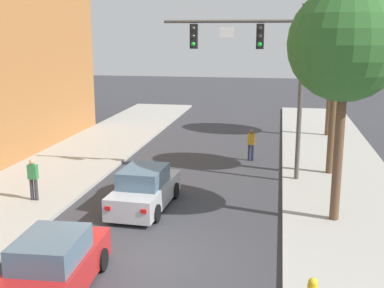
{
  "coord_description": "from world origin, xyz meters",
  "views": [
    {
      "loc": [
        3.73,
        -12.7,
        6.48
      ],
      "look_at": [
        0.25,
        6.61,
        2.0
      ],
      "focal_mm": 45.73,
      "sensor_mm": 36.0,
      "label": 1
    }
  ],
  "objects_px": {
    "car_following_red": "(54,267)",
    "street_tree_nearest": "(346,45)",
    "traffic_signal_mast": "(262,61)",
    "pedestrian_crossing_road": "(251,143)",
    "street_tree_second": "(337,45)",
    "pedestrian_sidewalk_left_walker": "(33,177)",
    "street_tree_third": "(333,35)",
    "car_lead_silver": "(145,190)"
  },
  "relations": [
    {
      "from": "street_tree_nearest",
      "to": "traffic_signal_mast",
      "type": "bearing_deg",
      "value": 121.13
    },
    {
      "from": "traffic_signal_mast",
      "to": "car_lead_silver",
      "type": "bearing_deg",
      "value": -132.61
    },
    {
      "from": "car_following_red",
      "to": "street_tree_nearest",
      "type": "bearing_deg",
      "value": 39.44
    },
    {
      "from": "pedestrian_sidewalk_left_walker",
      "to": "street_tree_third",
      "type": "xyz_separation_m",
      "value": [
        12.26,
        14.74,
        5.29
      ]
    },
    {
      "from": "pedestrian_crossing_road",
      "to": "street_tree_nearest",
      "type": "height_order",
      "value": "street_tree_nearest"
    },
    {
      "from": "pedestrian_crossing_road",
      "to": "pedestrian_sidewalk_left_walker",
      "type": "bearing_deg",
      "value": -134.16
    },
    {
      "from": "car_lead_silver",
      "to": "pedestrian_sidewalk_left_walker",
      "type": "bearing_deg",
      "value": -176.22
    },
    {
      "from": "car_lead_silver",
      "to": "street_tree_nearest",
      "type": "relative_size",
      "value": 0.55
    },
    {
      "from": "street_tree_nearest",
      "to": "street_tree_second",
      "type": "bearing_deg",
      "value": 86.45
    },
    {
      "from": "street_tree_second",
      "to": "traffic_signal_mast",
      "type": "bearing_deg",
      "value": -159.01
    },
    {
      "from": "car_lead_silver",
      "to": "car_following_red",
      "type": "height_order",
      "value": "same"
    },
    {
      "from": "pedestrian_sidewalk_left_walker",
      "to": "street_tree_third",
      "type": "relative_size",
      "value": 0.2
    },
    {
      "from": "car_lead_silver",
      "to": "car_following_red",
      "type": "xyz_separation_m",
      "value": [
        -0.58,
        -6.42,
        0.0
      ]
    },
    {
      "from": "pedestrian_sidewalk_left_walker",
      "to": "car_lead_silver",
      "type": "bearing_deg",
      "value": 3.78
    },
    {
      "from": "car_following_red",
      "to": "street_tree_nearest",
      "type": "height_order",
      "value": "street_tree_nearest"
    },
    {
      "from": "traffic_signal_mast",
      "to": "pedestrian_crossing_road",
      "type": "distance_m",
      "value": 5.59
    },
    {
      "from": "car_lead_silver",
      "to": "pedestrian_crossing_road",
      "type": "xyz_separation_m",
      "value": [
        3.51,
        7.8,
        0.19
      ]
    },
    {
      "from": "car_following_red",
      "to": "street_tree_nearest",
      "type": "xyz_separation_m",
      "value": [
        7.45,
        6.13,
        5.37
      ]
    },
    {
      "from": "traffic_signal_mast",
      "to": "street_tree_second",
      "type": "height_order",
      "value": "traffic_signal_mast"
    },
    {
      "from": "traffic_signal_mast",
      "to": "street_tree_third",
      "type": "relative_size",
      "value": 0.92
    },
    {
      "from": "pedestrian_crossing_road",
      "to": "street_tree_second",
      "type": "distance_m",
      "value": 6.65
    },
    {
      "from": "car_lead_silver",
      "to": "street_tree_second",
      "type": "xyz_separation_m",
      "value": [
        7.24,
        5.63,
        5.24
      ]
    },
    {
      "from": "street_tree_nearest",
      "to": "street_tree_third",
      "type": "distance_m",
      "value": 14.78
    },
    {
      "from": "traffic_signal_mast",
      "to": "car_lead_silver",
      "type": "relative_size",
      "value": 1.74
    },
    {
      "from": "street_tree_nearest",
      "to": "street_tree_second",
      "type": "relative_size",
      "value": 1.05
    },
    {
      "from": "pedestrian_sidewalk_left_walker",
      "to": "street_tree_second",
      "type": "bearing_deg",
      "value": 27.03
    },
    {
      "from": "car_lead_silver",
      "to": "street_tree_third",
      "type": "distance_m",
      "value": 17.41
    },
    {
      "from": "street_tree_third",
      "to": "street_tree_nearest",
      "type": "bearing_deg",
      "value": -94.02
    },
    {
      "from": "car_lead_silver",
      "to": "pedestrian_crossing_road",
      "type": "height_order",
      "value": "pedestrian_crossing_road"
    },
    {
      "from": "traffic_signal_mast",
      "to": "pedestrian_sidewalk_left_walker",
      "type": "distance_m",
      "value": 10.51
    },
    {
      "from": "pedestrian_crossing_road",
      "to": "street_tree_third",
      "type": "height_order",
      "value": "street_tree_third"
    },
    {
      "from": "car_following_red",
      "to": "car_lead_silver",
      "type": "bearing_deg",
      "value": 84.88
    },
    {
      "from": "car_following_red",
      "to": "pedestrian_sidewalk_left_walker",
      "type": "xyz_separation_m",
      "value": [
        -3.77,
        6.13,
        0.34
      ]
    },
    {
      "from": "traffic_signal_mast",
      "to": "pedestrian_crossing_road",
      "type": "relative_size",
      "value": 4.57
    },
    {
      "from": "street_tree_nearest",
      "to": "street_tree_second",
      "type": "xyz_separation_m",
      "value": [
        0.37,
        5.91,
        -0.13
      ]
    },
    {
      "from": "traffic_signal_mast",
      "to": "pedestrian_sidewalk_left_walker",
      "type": "relative_size",
      "value": 4.57
    },
    {
      "from": "pedestrian_sidewalk_left_walker",
      "to": "street_tree_nearest",
      "type": "bearing_deg",
      "value": -0.0
    },
    {
      "from": "traffic_signal_mast",
      "to": "street_tree_nearest",
      "type": "bearing_deg",
      "value": -58.87
    },
    {
      "from": "car_following_red",
      "to": "street_tree_nearest",
      "type": "distance_m",
      "value": 11.04
    },
    {
      "from": "street_tree_nearest",
      "to": "street_tree_third",
      "type": "xyz_separation_m",
      "value": [
        1.04,
        14.74,
        0.26
      ]
    },
    {
      "from": "pedestrian_crossing_road",
      "to": "street_tree_nearest",
      "type": "xyz_separation_m",
      "value": [
        3.37,
        -8.08,
        5.18
      ]
    },
    {
      "from": "pedestrian_sidewalk_left_walker",
      "to": "street_tree_third",
      "type": "distance_m",
      "value": 19.89
    }
  ]
}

